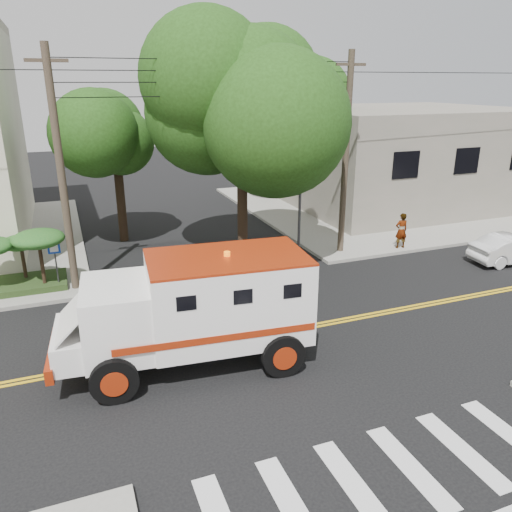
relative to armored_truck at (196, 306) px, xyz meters
name	(u,v)px	position (x,y,z in m)	size (l,w,h in m)	color
ground	(267,335)	(2.52, 0.83, -1.83)	(100.00, 100.00, 0.00)	black
sidewalk_ne	(379,205)	(16.02, 14.33, -1.75)	(17.00, 17.00, 0.15)	gray
building_right	(398,155)	(17.52, 14.83, 1.32)	(14.00, 12.00, 6.00)	slate
utility_pole_left	(62,176)	(-3.08, 6.83, 2.67)	(0.28, 0.28, 9.00)	#382D23
utility_pole_right	(346,158)	(8.82, 7.03, 2.67)	(0.28, 0.28, 9.00)	#382D23
tree_main	(254,95)	(4.45, 7.04, 5.37)	(6.08, 5.70, 9.85)	black
tree_left	(121,126)	(-0.16, 12.62, 3.90)	(4.48, 4.20, 7.70)	black
tree_right	(303,109)	(11.36, 16.60, 4.27)	(4.80, 4.50, 8.20)	black
traffic_signal	(299,216)	(6.32, 6.43, 0.40)	(0.15, 0.18, 3.60)	#3F3F42
accessibility_sign	(55,258)	(-3.68, 7.00, -0.46)	(0.45, 0.10, 2.02)	#3F3F42
palm_planter	(19,252)	(-4.92, 7.45, -0.18)	(3.52, 2.63, 2.36)	#1E3314
armored_truck	(196,306)	(0.00, 0.00, 0.00)	(7.26, 3.39, 3.21)	white
pedestrian_a	(401,231)	(11.69, 6.33, -0.82)	(0.62, 0.41, 1.71)	gray
pedestrian_b	(356,212)	(11.61, 10.19, -0.82)	(0.83, 0.65, 1.71)	gray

